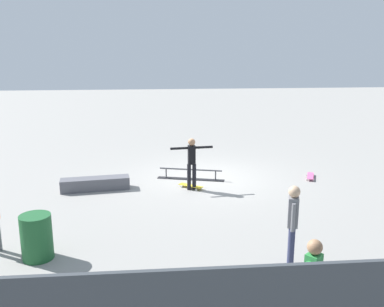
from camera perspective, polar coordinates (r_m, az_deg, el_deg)
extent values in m
plane|color=gray|center=(14.33, 1.82, -3.29)|extent=(60.00, 60.00, 0.00)
cube|color=black|center=(14.22, -0.18, -3.40)|extent=(2.20, 0.80, 0.01)
cylinder|color=#47474C|center=(14.06, 3.13, -2.94)|extent=(0.04, 0.04, 0.33)
cylinder|color=#47474C|center=(14.32, -3.43, -2.61)|extent=(0.04, 0.04, 0.33)
cylinder|color=#47474C|center=(14.12, -0.18, -2.13)|extent=(2.00, 0.57, 0.05)
cube|color=#595960|center=(13.48, -12.66, -3.93)|extent=(2.09, 0.73, 0.38)
cylinder|color=black|center=(13.12, 0.29, -3.08)|extent=(0.13, 0.13, 0.81)
cylinder|color=black|center=(13.09, -0.39, -3.12)|extent=(0.13, 0.13, 0.81)
cube|color=black|center=(12.92, -0.05, -0.18)|extent=(0.23, 0.21, 0.57)
sphere|color=#A87A56|center=(12.83, -0.05, 1.53)|extent=(0.22, 0.22, 0.22)
cylinder|color=black|center=(12.95, 1.58, 0.84)|extent=(0.54, 0.13, 0.07)
cylinder|color=black|center=(12.80, -1.69, 0.68)|extent=(0.54, 0.13, 0.07)
cube|color=yellow|center=(13.33, -0.16, -4.27)|extent=(0.75, 0.65, 0.02)
cylinder|color=white|center=(13.40, -1.41, -4.41)|extent=(0.06, 0.06, 0.05)
cylinder|color=white|center=(13.58, -0.86, -4.15)|extent=(0.06, 0.06, 0.05)
cylinder|color=white|center=(13.12, 0.56, -4.82)|extent=(0.06, 0.06, 0.05)
cylinder|color=white|center=(13.30, 1.10, -4.55)|extent=(0.06, 0.06, 0.05)
cube|color=#2D8C42|center=(6.67, 15.68, -14.91)|extent=(0.28, 0.28, 0.58)
sphere|color=#A87A56|center=(6.48, 15.92, -11.80)|extent=(0.22, 0.22, 0.22)
cylinder|color=#2D8C42|center=(6.80, 16.26, -14.82)|extent=(0.11, 0.11, 0.55)
cylinder|color=#2D8C42|center=(6.58, 15.02, -15.80)|extent=(0.11, 0.11, 0.55)
cylinder|color=#2D3351|center=(9.00, 12.94, -11.66)|extent=(0.15, 0.15, 0.85)
cylinder|color=#2D3351|center=(8.85, 12.97, -12.13)|extent=(0.15, 0.15, 0.85)
cube|color=slate|center=(8.64, 13.22, -7.55)|extent=(0.25, 0.27, 0.60)
sphere|color=tan|center=(8.49, 13.38, -4.93)|extent=(0.23, 0.23, 0.23)
cylinder|color=slate|center=(8.80, 13.17, -7.52)|extent=(0.10, 0.10, 0.57)
cylinder|color=slate|center=(8.52, 13.23, -8.25)|extent=(0.10, 0.10, 0.57)
cube|color=#E05993|center=(14.84, 15.37, -2.86)|extent=(0.48, 0.82, 0.02)
cylinder|color=white|center=(15.11, 14.94, -2.73)|extent=(0.05, 0.06, 0.05)
cylinder|color=white|center=(15.11, 15.81, -2.79)|extent=(0.05, 0.06, 0.05)
cylinder|color=white|center=(14.59, 14.89, -3.33)|extent=(0.05, 0.06, 0.05)
cylinder|color=white|center=(14.59, 15.79, -3.39)|extent=(0.05, 0.06, 0.05)
cylinder|color=#1E592D|center=(9.53, -19.84, -10.34)|extent=(0.64, 0.64, 0.95)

